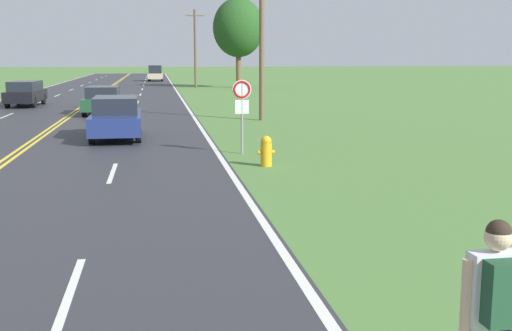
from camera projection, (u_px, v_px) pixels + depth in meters
The scene contains 10 objects.
hitchhiker_person at pixel (497, 301), 5.29m from camera, with size 0.60×0.43×1.76m.
fire_hydrant at pixel (266, 151), 18.14m from camera, with size 0.48×0.32×0.87m.
traffic_sign at pixel (242, 99), 20.26m from camera, with size 0.60×0.10×2.35m.
utility_pole_midground at pixel (262, 18), 30.59m from camera, with size 1.80×0.24×9.44m.
utility_pole_far at pixel (195, 48), 62.71m from camera, with size 1.80×0.24×7.60m.
tree_mid_treeline at pixel (238, 28), 63.22m from camera, with size 5.03×5.03×8.79m.
car_dark_blue_sedan_nearest at pixel (116, 117), 24.32m from camera, with size 1.92×4.82×1.57m.
car_dark_green_sedan_approaching at pixel (103, 100), 34.52m from camera, with size 1.96×4.45×1.49m.
car_black_suv_mid_near at pixel (26, 93), 40.10m from camera, with size 1.91×4.70×1.57m.
car_champagne_van_mid_far at pixel (155, 73), 81.30m from camera, with size 1.98×4.42×1.99m.
Camera 1 is at (4.44, -0.72, 3.08)m, focal length 45.00 mm.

